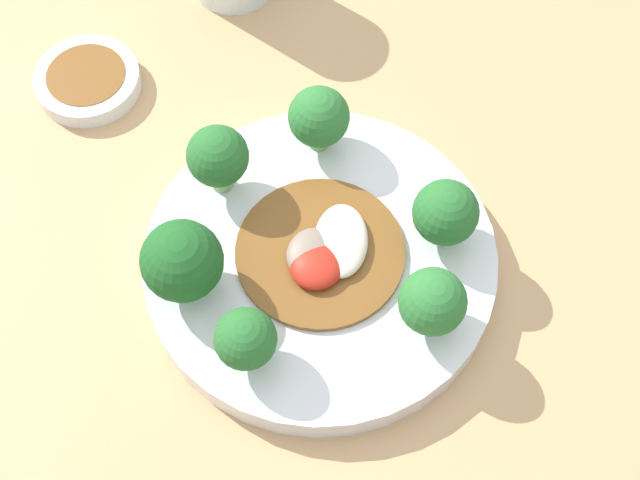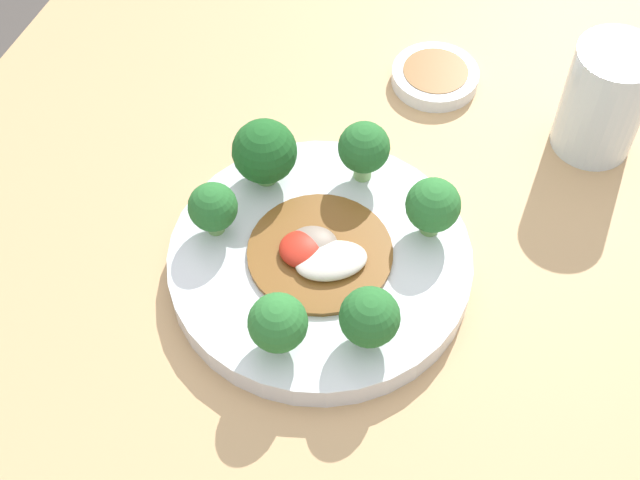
# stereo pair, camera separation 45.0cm
# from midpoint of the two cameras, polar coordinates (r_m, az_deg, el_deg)

# --- Properties ---
(ground_plane) EXTENTS (8.00, 8.00, 0.00)m
(ground_plane) POSITION_cam_midpoint_polar(r_m,az_deg,el_deg) (1.37, -8.92, -18.37)
(ground_plane) COLOR #4C4742
(table) EXTENTS (0.88, 0.86, 0.74)m
(table) POSITION_cam_midpoint_polar(r_m,az_deg,el_deg) (1.02, -11.82, -14.51)
(table) COLOR tan
(table) RESTS_ON ground_plane
(plate) EXTENTS (0.25, 0.25, 0.02)m
(plate) POSITION_cam_midpoint_polar(r_m,az_deg,el_deg) (0.66, -18.33, -9.42)
(plate) COLOR silver
(plate) RESTS_ON table
(broccoli_north) EXTENTS (0.04, 0.04, 0.05)m
(broccoli_north) POSITION_cam_midpoint_polar(r_m,az_deg,el_deg) (0.62, -24.91, -14.59)
(broccoli_north) COLOR #7AAD5B
(broccoli_north) RESTS_ON plate
(broccoli_east) EXTENTS (0.04, 0.04, 0.06)m
(broccoli_east) POSITION_cam_midpoint_polar(r_m,az_deg,el_deg) (0.66, -24.66, -2.90)
(broccoli_east) COLOR #89B76B
(broccoli_east) RESTS_ON plate
(broccoli_southeast) EXTENTS (0.05, 0.05, 0.06)m
(broccoli_southeast) POSITION_cam_midpoint_polar(r_m,az_deg,el_deg) (0.65, -18.21, -0.22)
(broccoli_southeast) COLOR #7AAD5B
(broccoli_southeast) RESTS_ON plate
(broccoli_west) EXTENTS (0.05, 0.05, 0.05)m
(broccoli_west) POSITION_cam_midpoint_polar(r_m,az_deg,el_deg) (0.58, -13.30, -13.12)
(broccoli_west) COLOR #89B76B
(broccoli_west) RESTS_ON plate
(broccoli_northeast) EXTENTS (0.06, 0.06, 0.06)m
(broccoli_northeast) POSITION_cam_midpoint_polar(r_m,az_deg,el_deg) (0.64, -27.68, -9.49)
(broccoli_northeast) COLOR #70A356
(broccoli_northeast) RESTS_ON plate
(broccoli_southwest) EXTENTS (0.05, 0.05, 0.05)m
(broccoli_southwest) POSITION_cam_midpoint_polar(r_m,az_deg,el_deg) (0.60, -11.37, -7.03)
(broccoli_southwest) COLOR #70A356
(broccoli_southwest) RESTS_ON plate
(stirfry_center) EXTENTS (0.12, 0.12, 0.02)m
(stirfry_center) POSITION_cam_midpoint_polar(r_m,az_deg,el_deg) (0.64, -18.62, -9.01)
(stirfry_center) COLOR brown
(stirfry_center) RESTS_ON plate
(sauce_dish) EXTENTS (0.09, 0.09, 0.02)m
(sauce_dish) POSITION_cam_midpoint_polar(r_m,az_deg,el_deg) (0.80, -29.35, 2.75)
(sauce_dish) COLOR silver
(sauce_dish) RESTS_ON table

